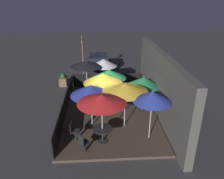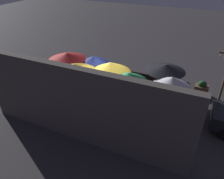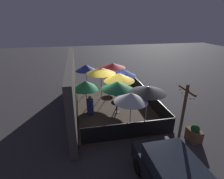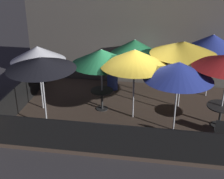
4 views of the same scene
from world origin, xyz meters
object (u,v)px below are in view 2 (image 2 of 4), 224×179
Objects in this scene: patio_umbrella_3 at (166,68)px; patio_umbrella_8 at (94,60)px; patio_umbrella_6 at (75,68)px; patio_chair_1 at (84,73)px; patio_umbrella_0 at (128,77)px; dining_table_0 at (127,100)px; dining_table_1 at (70,81)px; patron_0 at (112,119)px; patio_umbrella_1 at (67,56)px; planter_box at (201,89)px; patio_chair_0 at (68,74)px; patio_umbrella_5 at (111,67)px; patio_umbrella_7 at (93,95)px; patio_umbrella_2 at (172,82)px; patio_umbrella_4 at (44,73)px.

patio_umbrella_3 reaches higher than patio_umbrella_8.
patio_umbrella_6 is 3.16m from patio_chair_1.
dining_table_0 is (0.00, 0.00, -1.37)m from patio_umbrella_0.
dining_table_0 is (-2.66, -0.65, -1.61)m from patio_umbrella_6.
patron_0 is (-3.82, 2.25, 0.00)m from dining_table_1.
planter_box is (-7.36, -2.84, -1.89)m from patio_umbrella_1.
patio_chair_0 is (4.60, -1.34, -0.08)m from dining_table_0.
patio_umbrella_7 is (-0.21, 2.32, -0.33)m from patio_umbrella_5.
patio_umbrella_8 is at bearing 65.56° from patio_chair_1.
patio_umbrella_5 reaches higher than patio_umbrella_2.
patio_chair_0 is (0.69, -0.84, -1.69)m from patio_umbrella_1.
patio_umbrella_1 reaches higher than patio_chair_0.
patio_umbrella_6 reaches higher than patio_chair_0.
patio_umbrella_0 is at bearing 43.37° from patio_umbrella_3.
dining_table_1 is (0.00, 0.00, -1.62)m from patio_umbrella_1.
planter_box is at bearing -158.94° from dining_table_1.
patio_umbrella_4 is at bearing 44.75° from patio_umbrella_6.
patio_umbrella_5 is at bearing -115.39° from patron_0.
patio_umbrella_7 is (2.43, 3.36, -0.37)m from patio_umbrella_3.
patio_umbrella_3 is 1.03× the size of patio_umbrella_8.
patio_umbrella_5 is 2.60× the size of patio_chair_0.
planter_box is at bearing 64.28° from patio_chair_0.
patio_umbrella_1 is at bearing -0.00° from patio_chair_0.
patio_umbrella_1 is 0.99× the size of patio_umbrella_6.
patio_umbrella_1 is 1.01× the size of patio_umbrella_5.
patio_umbrella_1 reaches higher than planter_box.
patio_umbrella_1 is 3.07× the size of dining_table_0.
patio_chair_0 is (0.69, -0.84, -0.07)m from dining_table_1.
patio_umbrella_5 is 3.05× the size of dining_table_0.
patio_umbrella_2 reaches higher than planter_box.
patio_umbrella_3 is 5.50m from patio_chair_1.
patio_chair_0 is 8.31m from planter_box.
patio_umbrella_8 is 2.09m from dining_table_1.
planter_box is (-4.37, -5.27, -1.47)m from patio_umbrella_7.
patio_umbrella_2 reaches higher than patio_umbrella_0.
patio_umbrella_0 is at bearing -144.17° from patron_0.
dining_table_0 is at bearing 90.00° from patio_umbrella_0.
dining_table_1 is (0.18, -2.22, -1.59)m from patio_umbrella_4.
patio_chair_1 is at bearing -52.94° from patio_umbrella_7.
patron_0 is at bearing 53.31° from patio_chair_1.
patio_umbrella_0 reaches higher than patio_chair_0.
patio_umbrella_0 is at bearing 172.64° from patio_umbrella_1.
patio_umbrella_8 is 3.91m from patron_0.
patio_umbrella_2 is 2.40× the size of planter_box.
patio_umbrella_7 is at bearing 143.91° from patio_umbrella_6.
patio_umbrella_5 is at bearing 69.05° from patio_chair_1.
patio_umbrella_5 is 2.50× the size of planter_box.
patio_umbrella_3 is 2.42× the size of patio_chair_1.
patio_umbrella_6 is (1.53, 1.05, 0.08)m from patio_umbrella_5.
patio_umbrella_1 is 1.62m from dining_table_1.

